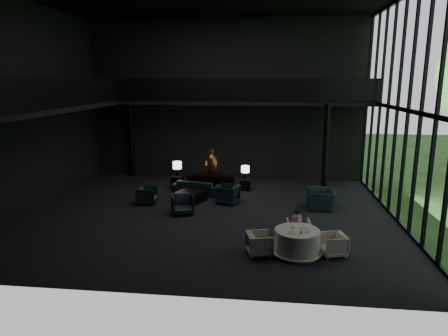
# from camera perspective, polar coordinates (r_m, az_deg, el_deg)

# --- Properties ---
(floor) EXTENTS (14.00, 12.00, 0.02)m
(floor) POSITION_cam_1_polar(r_m,az_deg,el_deg) (15.44, -2.11, -6.56)
(floor) COLOR black
(floor) RESTS_ON ground
(wall_back) EXTENTS (14.00, 0.04, 8.00)m
(wall_back) POSITION_cam_1_polar(r_m,az_deg,el_deg) (20.57, 0.31, 9.60)
(wall_back) COLOR black
(wall_back) RESTS_ON ground
(wall_front) EXTENTS (14.00, 0.04, 8.00)m
(wall_front) POSITION_cam_1_polar(r_m,az_deg,el_deg) (8.77, -8.17, 5.60)
(wall_front) COLOR black
(wall_front) RESTS_ON ground
(wall_left) EXTENTS (0.04, 12.00, 8.00)m
(wall_left) POSITION_cam_1_polar(r_m,az_deg,el_deg) (17.15, -26.28, 7.75)
(wall_left) COLOR black
(wall_left) RESTS_ON ground
(curtain_wall) EXTENTS (0.20, 12.00, 8.00)m
(curtain_wall) POSITION_cam_1_polar(r_m,az_deg,el_deg) (15.22, 24.84, 7.45)
(curtain_wall) COLOR black
(curtain_wall) RESTS_ON ground
(mezzanine_left) EXTENTS (2.00, 12.00, 0.25)m
(mezzanine_left) POSITION_cam_1_polar(r_m,az_deg,el_deg) (16.63, -23.34, 7.91)
(mezzanine_left) COLOR black
(mezzanine_left) RESTS_ON wall_left
(mezzanine_back) EXTENTS (12.00, 2.00, 0.25)m
(mezzanine_back) POSITION_cam_1_polar(r_m,az_deg,el_deg) (19.49, 2.96, 9.42)
(mezzanine_back) COLOR black
(mezzanine_back) RESTS_ON wall_back
(railing_left) EXTENTS (0.06, 12.00, 1.00)m
(railing_left) POSITION_cam_1_polar(r_m,az_deg,el_deg) (16.13, -20.39, 10.18)
(railing_left) COLOR black
(railing_left) RESTS_ON mezzanine_left
(railing_back) EXTENTS (12.00, 0.06, 1.00)m
(railing_back) POSITION_cam_1_polar(r_m,az_deg,el_deg) (18.47, 2.78, 11.12)
(railing_back) COLOR black
(railing_back) RESTS_ON mezzanine_back
(column_nw) EXTENTS (0.24, 0.24, 4.00)m
(column_nw) POSITION_cam_1_polar(r_m,az_deg,el_deg) (21.59, -13.13, 4.07)
(column_nw) COLOR black
(column_nw) RESTS_ON floor
(column_ne) EXTENTS (0.24, 0.24, 4.00)m
(column_ne) POSITION_cam_1_polar(r_m,az_deg,el_deg) (18.86, 14.31, 2.83)
(column_ne) COLOR black
(column_ne) RESTS_ON floor
(console) EXTENTS (2.19, 0.50, 0.70)m
(console) POSITION_cam_1_polar(r_m,az_deg,el_deg) (18.72, -1.88, -2.02)
(console) COLOR black
(console) RESTS_ON floor
(bronze_urn) EXTENTS (0.65, 0.65, 1.21)m
(bronze_urn) POSITION_cam_1_polar(r_m,az_deg,el_deg) (18.75, -1.80, 0.71)
(bronze_urn) COLOR olive
(bronze_urn) RESTS_ON console
(side_table_left) EXTENTS (0.54, 0.54, 0.59)m
(side_table_left) POSITION_cam_1_polar(r_m,az_deg,el_deg) (19.03, -6.65, -2.02)
(side_table_left) COLOR black
(side_table_left) RESTS_ON floor
(table_lamp_left) EXTENTS (0.41, 0.41, 0.69)m
(table_lamp_left) POSITION_cam_1_polar(r_m,az_deg,el_deg) (18.86, -6.70, 0.31)
(table_lamp_left) COLOR black
(table_lamp_left) RESTS_ON side_table_left
(side_table_right) EXTENTS (0.47, 0.47, 0.52)m
(side_table_right) POSITION_cam_1_polar(r_m,az_deg,el_deg) (18.65, 3.03, -2.37)
(side_table_right) COLOR black
(side_table_right) RESTS_ON floor
(table_lamp_right) EXTENTS (0.38, 0.38, 0.63)m
(table_lamp_right) POSITION_cam_1_polar(r_m,az_deg,el_deg) (18.48, 3.05, -0.25)
(table_lamp_right) COLOR black
(table_lamp_right) RESTS_ON side_table_right
(sofa) EXTENTS (2.39, 1.18, 0.90)m
(sofa) POSITION_cam_1_polar(r_m,az_deg,el_deg) (17.96, -3.85, -2.33)
(sofa) COLOR #1B2530
(sofa) RESTS_ON floor
(lounge_armchair_west) EXTENTS (0.76, 0.81, 0.79)m
(lounge_armchair_west) POSITION_cam_1_polar(r_m,az_deg,el_deg) (16.85, -10.93, -3.74)
(lounge_armchair_west) COLOR #18292E
(lounge_armchair_west) RESTS_ON floor
(lounge_armchair_east) EXTENTS (1.06, 1.10, 0.93)m
(lounge_armchair_east) POSITION_cam_1_polar(r_m,az_deg,el_deg) (16.58, 0.53, -3.52)
(lounge_armchair_east) COLOR black
(lounge_armchair_east) RESTS_ON floor
(lounge_armchair_south) EXTENTS (1.10, 1.07, 0.91)m
(lounge_armchair_south) POSITION_cam_1_polar(r_m,az_deg,el_deg) (15.37, -5.95, -4.92)
(lounge_armchair_south) COLOR black
(lounge_armchair_south) RESTS_ON floor
(window_armchair) EXTENTS (0.88, 1.32, 1.13)m
(window_armchair) POSITION_cam_1_polar(r_m,az_deg,el_deg) (16.41, 13.66, -3.69)
(window_armchair) COLOR black
(window_armchair) RESTS_ON floor
(coffee_table) EXTENTS (1.33, 1.33, 0.45)m
(coffee_table) POSITION_cam_1_polar(r_m,az_deg,el_deg) (16.94, -4.77, -4.06)
(coffee_table) COLOR black
(coffee_table) RESTS_ON floor
(dining_table) EXTENTS (1.49, 1.49, 0.75)m
(dining_table) POSITION_cam_1_polar(r_m,az_deg,el_deg) (12.12, 10.37, -10.57)
(dining_table) COLOR white
(dining_table) RESTS_ON floor
(dining_chair_north) EXTENTS (0.73, 0.69, 0.71)m
(dining_chair_north) POSITION_cam_1_polar(r_m,az_deg,el_deg) (13.10, 10.58, -8.65)
(dining_chair_north) COLOR #A4A09C
(dining_chair_north) RESTS_ON floor
(dining_chair_east) EXTENTS (0.73, 0.76, 0.65)m
(dining_chair_east) POSITION_cam_1_polar(r_m,az_deg,el_deg) (12.29, 15.30, -10.50)
(dining_chair_east) COLOR beige
(dining_chair_east) RESTS_ON floor
(dining_chair_west) EXTENTS (0.77, 0.80, 0.68)m
(dining_chair_west) POSITION_cam_1_polar(r_m,az_deg,el_deg) (11.96, 5.10, -10.66)
(dining_chair_west) COLOR #B8AEA4
(dining_chair_west) RESTS_ON floor
(child) EXTENTS (0.29, 0.29, 0.62)m
(child) POSITION_cam_1_polar(r_m,az_deg,el_deg) (12.79, 10.40, -7.26)
(child) COLOR #D0A9BC
(child) RESTS_ON dining_chair_north
(plate_a) EXTENTS (0.32, 0.32, 0.02)m
(plate_a) POSITION_cam_1_polar(r_m,az_deg,el_deg) (11.74, 9.79, -9.06)
(plate_a) COLOR white
(plate_a) RESTS_ON dining_table
(plate_b) EXTENTS (0.25, 0.25, 0.02)m
(plate_b) POSITION_cam_1_polar(r_m,az_deg,el_deg) (12.13, 11.34, -8.41)
(plate_b) COLOR white
(plate_b) RESTS_ON dining_table
(saucer) EXTENTS (0.15, 0.15, 0.01)m
(saucer) POSITION_cam_1_polar(r_m,az_deg,el_deg) (11.83, 11.67, -8.97)
(saucer) COLOR white
(saucer) RESTS_ON dining_table
(coffee_cup) EXTENTS (0.09, 0.09, 0.06)m
(coffee_cup) POSITION_cam_1_polar(r_m,az_deg,el_deg) (11.81, 11.99, -8.84)
(coffee_cup) COLOR white
(coffee_cup) RESTS_ON saucer
(cereal_bowl) EXTENTS (0.14, 0.14, 0.07)m
(cereal_bowl) POSITION_cam_1_polar(r_m,az_deg,el_deg) (12.10, 9.82, -8.26)
(cereal_bowl) COLOR white
(cereal_bowl) RESTS_ON dining_table
(cream_pot) EXTENTS (0.08, 0.08, 0.08)m
(cream_pot) POSITION_cam_1_polar(r_m,az_deg,el_deg) (11.69, 10.93, -9.05)
(cream_pot) COLOR #99999E
(cream_pot) RESTS_ON dining_table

